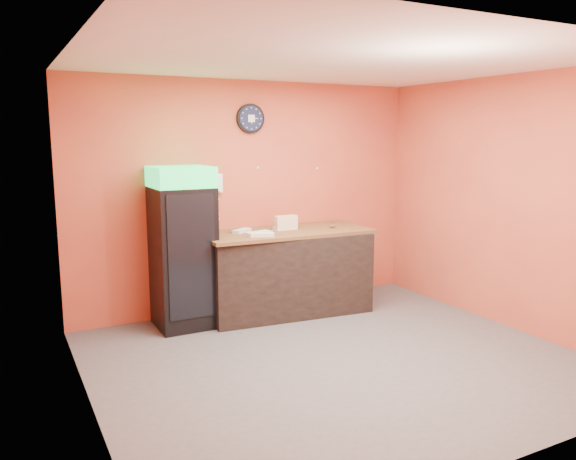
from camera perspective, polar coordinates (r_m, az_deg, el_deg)
floor at (r=5.59m, az=4.93°, el=-12.95°), size 4.50×4.50×0.00m
back_wall at (r=6.97m, az=-3.80°, el=3.46°), size 4.50×0.02×2.80m
left_wall at (r=4.44m, az=-20.08°, el=-0.60°), size 0.02×4.00×2.80m
right_wall at (r=6.71m, az=21.55°, el=2.57°), size 0.02×4.00×2.80m
ceiling at (r=5.21m, az=5.39°, el=16.82°), size 4.50×4.00×0.02m
beverage_cooler at (r=6.35m, az=-10.52°, el=-2.01°), size 0.63×0.65×1.81m
prep_counter at (r=6.86m, az=-0.19°, el=-4.38°), size 2.02×1.04×0.97m
wall_clock at (r=6.91m, az=-3.83°, el=11.24°), size 0.35×0.06×0.35m
wall_phone at (r=6.73m, az=-7.21°, el=4.76°), size 0.12×0.11×0.22m
butcher_paper at (r=6.76m, az=-0.19°, el=-0.21°), size 2.08×0.95×0.04m
sub_roll_stack at (r=6.78m, az=-0.19°, el=0.74°), size 0.28×0.10×0.17m
wrapped_sandwich_left at (r=6.43m, az=-3.04°, el=-0.35°), size 0.33×0.19×0.04m
wrapped_sandwich_mid at (r=6.36m, az=-2.66°, el=-0.48°), size 0.30×0.22×0.04m
wrapped_sandwich_right at (r=6.64m, az=-4.71°, el=-0.08°), size 0.28×0.23×0.04m
kitchen_tool at (r=6.64m, az=-1.35°, el=0.07°), size 0.07×0.07×0.07m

